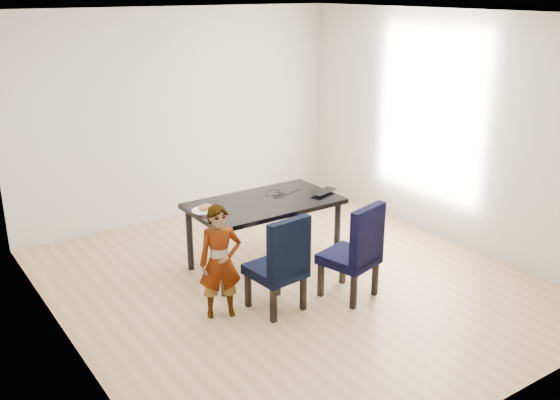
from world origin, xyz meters
TOP-DOWN VIEW (x-y plane):
  - floor at (0.00, 0.00)m, footprint 4.50×5.00m
  - ceiling at (0.00, 0.00)m, footprint 4.50×5.00m
  - wall_back at (0.00, 2.50)m, footprint 4.50×0.01m
  - wall_front at (0.00, -2.50)m, footprint 4.50×0.01m
  - wall_left at (-2.25, 0.00)m, footprint 0.01×5.00m
  - wall_right at (2.25, 0.00)m, footprint 0.01×5.00m
  - dining_table at (0.00, 0.50)m, footprint 1.60×0.90m
  - chair_left at (-0.44, -0.37)m, footprint 0.50×0.52m
  - chair_right at (0.30, -0.56)m, footprint 0.58×0.60m
  - child at (-0.93, -0.19)m, footprint 0.46×0.38m
  - plate at (-0.68, 0.59)m, footprint 0.27×0.27m
  - sandwich at (-0.67, 0.58)m, footprint 0.16×0.08m
  - laptop at (0.68, 0.40)m, footprint 0.40×0.31m
  - cable_tangle at (0.24, 0.55)m, footprint 0.20×0.20m

SIDE VIEW (x-z plane):
  - floor at x=0.00m, z-range -0.01..0.00m
  - dining_table at x=0.00m, z-range 0.00..0.75m
  - chair_left at x=-0.44m, z-range 0.00..0.96m
  - chair_right at x=0.30m, z-range 0.00..0.98m
  - child at x=-0.93m, z-range 0.00..1.08m
  - cable_tangle at x=0.24m, z-range 0.75..0.76m
  - plate at x=-0.68m, z-range 0.75..0.76m
  - laptop at x=0.68m, z-range 0.75..0.78m
  - sandwich at x=-0.67m, z-range 0.76..0.83m
  - wall_back at x=0.00m, z-range 0.00..2.70m
  - wall_front at x=0.00m, z-range 0.00..2.70m
  - wall_left at x=-2.25m, z-range 0.00..2.70m
  - wall_right at x=2.25m, z-range 0.00..2.70m
  - ceiling at x=0.00m, z-range 2.70..2.71m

